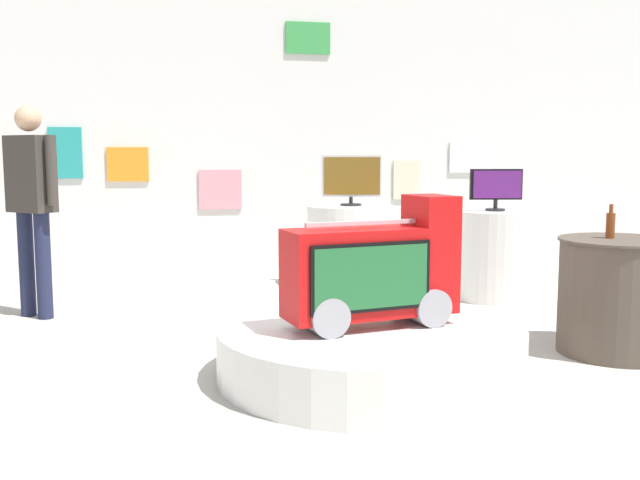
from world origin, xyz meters
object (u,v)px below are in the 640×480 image
Objects in this scene: main_display_pedestal at (370,351)px; display_pedestal_center_rear at (494,255)px; side_table_round at (618,295)px; tv_on_center_rear at (496,187)px; shopper_browsing_near_truck at (32,195)px; tv_on_left_rear at (351,178)px; display_pedestal_left_rear at (351,246)px; novelty_firetruck_tv at (374,274)px; bottle_on_side_table at (610,225)px.

main_display_pedestal is 2.63m from display_pedestal_center_rear.
tv_on_center_rear is at bearing 90.12° from side_table_round.
shopper_browsing_near_truck reaches higher than tv_on_center_rear.
tv_on_left_rear is at bearing 141.43° from display_pedestal_center_rear.
display_pedestal_left_rear is 1.42m from display_pedestal_center_rear.
tv_on_left_rear is 0.74× the size of display_pedestal_center_rear.
main_display_pedestal is 1.74m from side_table_round.
tv_on_left_rear is (0.58, 2.87, 0.45)m from novelty_firetruck_tv.
display_pedestal_center_rear is at bearing -38.57° from tv_on_left_rear.
shopper_browsing_near_truck is at bearing 154.36° from side_table_round.
bottle_on_side_table is (1.65, 0.20, 0.24)m from novelty_firetruck_tv.
tv_on_left_rear is 3.01m from side_table_round.
tv_on_left_rear is at bearing 112.24° from side_table_round.
tv_on_left_rear reaches higher than novelty_firetruck_tv.
shopper_browsing_near_truck is (-3.91, 0.04, 0.58)m from display_pedestal_center_rear.
tv_on_left_rear is (0.60, 2.87, 0.91)m from main_display_pedestal.
novelty_firetruck_tv is at bearing -174.70° from side_table_round.
display_pedestal_left_rear is 2.94m from side_table_round.
display_pedestal_center_rear is at bearing -0.66° from shopper_browsing_near_truck.
shopper_browsing_near_truck is at bearing 154.64° from bottle_on_side_table.
main_display_pedestal is at bearing -130.71° from display_pedestal_center_rear.
novelty_firetruck_tv is at bearing -101.49° from tv_on_left_rear.
tv_on_left_rear reaches higher than main_display_pedestal.
bottle_on_side_table is at bearing 136.06° from side_table_round.
main_display_pedestal is at bearing -42.75° from shopper_browsing_near_truck.
tv_on_left_rear is at bearing 141.32° from tv_on_center_rear.
display_pedestal_left_rear is 0.67m from tv_on_left_rear.
novelty_firetruck_tv is 0.63× the size of shopper_browsing_near_truck.
display_pedestal_left_rear is 1.45× the size of tv_on_left_rear.
tv_on_left_rear reaches higher than tv_on_center_rear.
display_pedestal_center_rear is at bearing -38.68° from display_pedestal_left_rear.
shopper_browsing_near_truck is at bearing 137.25° from main_display_pedestal.
bottle_on_side_table reaches higher than display_pedestal_center_rear.
main_display_pedestal is 2.75m from tv_on_center_rear.
main_display_pedestal is at bearing -174.85° from side_table_round.
tv_on_center_rear is (1.71, 1.98, 0.86)m from main_display_pedestal.
display_pedestal_center_rear is (1.71, 1.99, 0.25)m from main_display_pedestal.
bottle_on_side_table is (1.06, -2.67, 0.45)m from display_pedestal_left_rear.
main_display_pedestal is 1.07× the size of shopper_browsing_near_truck.
main_display_pedestal is 2.09× the size of display_pedestal_left_rear.
bottle_on_side_table is at bearing -91.40° from tv_on_center_rear.
main_display_pedestal is 2.31× the size of side_table_round.
novelty_firetruck_tv is at bearing -7.98° from main_display_pedestal.
side_table_round is at bearing 5.30° from novelty_firetruck_tv.
shopper_browsing_near_truck is (-3.86, 1.83, 0.13)m from bottle_on_side_table.
side_table_round is (1.11, -2.71, -0.68)m from tv_on_left_rear.
side_table_round is 0.46m from bottle_on_side_table.
novelty_firetruck_tv is at bearing -130.40° from tv_on_center_rear.
bottle_on_side_table is (-0.05, 0.05, 0.46)m from side_table_round.
display_pedestal_left_rear is at bearing 112.23° from side_table_round.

